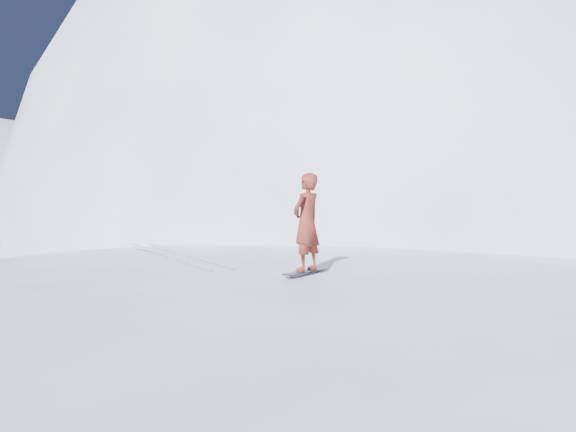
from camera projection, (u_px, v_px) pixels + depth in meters
name	position (u px, v px, depth m)	size (l,w,h in m)	color
ground	(296.00, 390.00, 11.41)	(400.00, 400.00, 0.00)	white
near_ridge	(286.00, 346.00, 14.56)	(36.00, 28.00, 4.80)	white
summit_peak	(424.00, 240.00, 43.79)	(60.00, 56.00, 56.00)	white
peak_shoulder	(318.00, 256.00, 33.68)	(28.00, 24.00, 18.00)	white
wind_bumps	(239.00, 363.00, 13.16)	(16.00, 14.40, 1.00)	white
snowboard	(307.00, 271.00, 11.52)	(1.32, 0.25, 0.02)	black
snowboarder	(307.00, 222.00, 11.47)	(0.73, 0.48, 2.00)	maroon
board_tracks	(175.00, 254.00, 14.47)	(1.45, 5.94, 0.04)	silver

